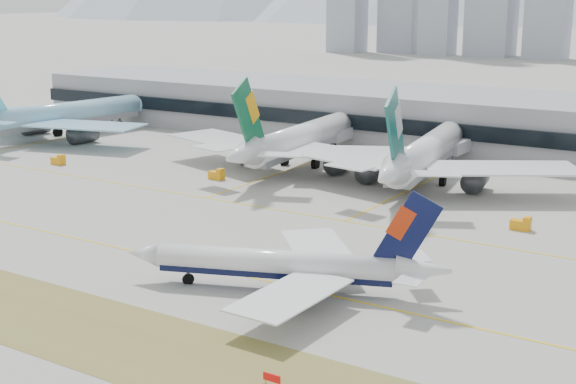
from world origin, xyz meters
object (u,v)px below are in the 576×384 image
Objects in this scene: widebody_korean at (62,116)px; widebody_eva at (298,141)px; taxiing_airliner at (287,266)px; terminal at (455,120)px; widebody_cathay at (424,156)px.

widebody_korean is 1.00× the size of widebody_eva.
widebody_eva is (81.44, 1.81, -0.00)m from widebody_korean.
widebody_korean is at bearing 85.71° from widebody_eva.
taxiing_airliner is at bearing -154.86° from widebody_eva.
widebody_korean is 0.25× the size of terminal.
terminal is at bearing -100.50° from taxiing_airliner.
widebody_eva reaches higher than terminal.
widebody_eva is at bearing -79.85° from taxiing_airliner.
widebody_korean is at bearing -50.34° from taxiing_airliner.
widebody_korean reaches higher than taxiing_airliner.
widebody_eva is 1.00× the size of widebody_cathay.
taxiing_airliner is at bearing -112.71° from widebody_korean.
widebody_korean is 81.46m from widebody_eva.
widebody_eva is at bearing -114.49° from terminal.
widebody_cathay is at bearing -76.79° from terminal.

